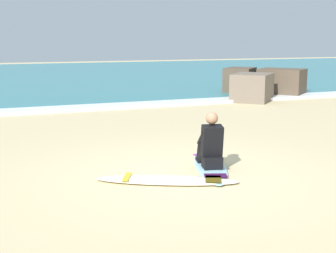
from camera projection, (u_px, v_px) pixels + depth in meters
ground_plane at (184, 176)px, 7.85m from camera, size 80.00×80.00×0.00m
sea at (33, 77)px, 27.62m from camera, size 80.00×28.00×0.10m
breaking_foam at (82, 108)px, 15.13m from camera, size 80.00×0.90×0.11m
surfboard_main at (210, 166)px, 8.33m from camera, size 1.29×2.36×0.08m
surfer_seated at (211, 145)px, 8.10m from camera, size 0.49×0.76×0.95m
surfboard_spare_near at (167, 180)px, 7.49m from camera, size 2.26×1.49×0.08m
rock_outcrop_distant at (259, 84)px, 18.30m from camera, size 3.99×4.06×1.06m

